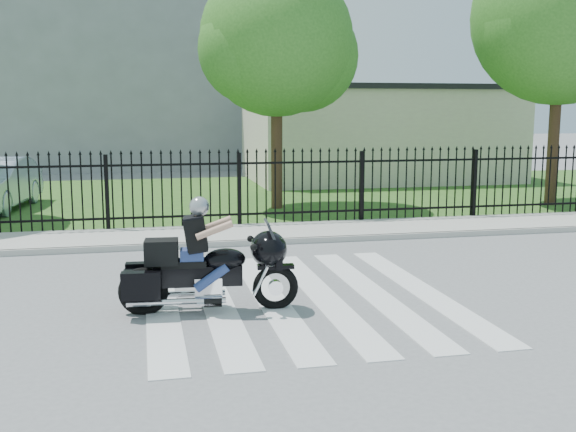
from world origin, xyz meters
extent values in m
plane|color=slate|center=(0.00, 0.00, 0.00)|extent=(120.00, 120.00, 0.00)
cube|color=#ADAAA3|center=(0.00, 5.00, 0.06)|extent=(40.00, 2.00, 0.12)
cube|color=#ADAAA3|center=(0.00, 4.00, 0.06)|extent=(40.00, 0.12, 0.12)
cube|color=#26511C|center=(0.00, 12.00, 0.01)|extent=(40.00, 12.00, 0.02)
cube|color=black|center=(0.00, 6.00, 0.35)|extent=(26.00, 0.04, 0.05)
cube|color=black|center=(0.00, 6.00, 1.55)|extent=(26.00, 0.04, 0.05)
cylinder|color=#382316|center=(1.50, 9.00, 2.08)|extent=(0.32, 0.32, 4.16)
sphere|color=#2E681D|center=(1.50, 9.00, 4.68)|extent=(4.20, 4.20, 4.20)
cylinder|color=#382316|center=(9.50, 8.00, 2.40)|extent=(0.32, 0.32, 4.80)
sphere|color=#2E681D|center=(9.50, 8.00, 5.40)|extent=(5.00, 5.00, 5.00)
cube|color=beige|center=(7.00, 16.00, 1.75)|extent=(10.00, 6.00, 3.50)
cube|color=black|center=(7.00, 16.00, 3.60)|extent=(10.20, 6.20, 0.20)
cube|color=gray|center=(-3.00, 26.00, 6.00)|extent=(15.00, 10.00, 12.00)
torus|color=black|center=(-0.42, -0.49, 0.31)|extent=(0.66, 0.18, 0.65)
torus|color=black|center=(-2.25, -0.32, 0.31)|extent=(0.70, 0.20, 0.69)
cube|color=black|center=(-1.50, -0.39, 0.52)|extent=(1.24, 0.33, 0.28)
ellipsoid|color=black|center=(-1.12, -0.42, 0.74)|extent=(0.62, 0.43, 0.31)
cube|color=black|center=(-1.69, -0.37, 0.70)|extent=(0.64, 0.35, 0.09)
cube|color=silver|center=(-1.36, -0.40, 0.36)|extent=(0.40, 0.31, 0.28)
ellipsoid|color=black|center=(-0.51, -0.48, 0.87)|extent=(0.57, 0.72, 0.51)
cube|color=black|center=(-1.99, -0.35, 0.87)|extent=(0.48, 0.40, 0.34)
cube|color=navy|center=(-1.58, -0.38, 0.81)|extent=(0.34, 0.31, 0.17)
sphere|color=#A0A3A7|center=(-1.46, -0.39, 1.49)|extent=(0.27, 0.27, 0.27)
camera|label=1|loc=(-2.21, -9.54, 2.81)|focal=42.00mm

